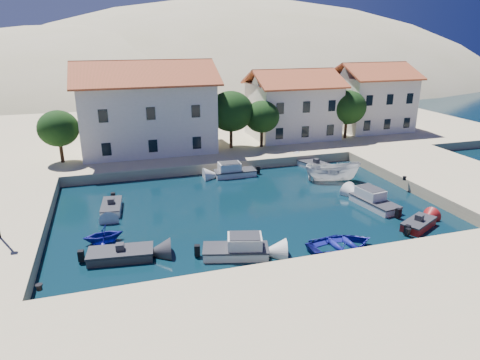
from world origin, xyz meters
The scene contains 20 objects.
ground centered at (0.00, 0.00, 0.00)m, with size 400.00×400.00×0.00m, color black.
quay_south centered at (0.00, -6.00, 0.50)m, with size 52.00×12.00×1.00m, color #CBB38A.
quay_east centered at (20.50, 10.00, 0.50)m, with size 11.00×20.00×1.00m, color #CBB38A.
quay_north centered at (2.00, 38.00, 0.50)m, with size 80.00×36.00×1.00m, color #CBB38A.
hills centered at (20.64, 123.62, -23.40)m, with size 254.00×176.00×99.00m.
building_left centered at (-6.00, 28.00, 5.94)m, with size 14.70×9.45×9.70m.
building_mid centered at (12.00, 29.00, 5.22)m, with size 10.50×8.40×8.30m.
building_right centered at (24.00, 30.00, 5.47)m, with size 9.45×8.40×8.80m.
trees centered at (4.51, 25.46, 4.84)m, with size 37.30×5.30×6.45m.
bollards centered at (2.80, 3.87, 1.15)m, with size 29.36×9.56×0.30m.
motorboat_grey_sw centered at (-10.19, 4.74, 0.29)m, with size 4.21×2.24×1.25m.
cabin_cruiser_south centered at (-3.18, 2.95, 0.48)m, with size 4.48×2.81×1.60m.
rowboat_south centered at (3.69, 1.84, 0.00)m, with size 3.28×4.59×0.95m, color navy.
motorboat_red_se centered at (10.71, 3.01, 0.30)m, with size 3.41×2.66×1.25m.
cabin_cruiser_east centered at (9.99, 7.43, 0.48)m, with size 2.41×4.59×1.60m.
boat_east centered at (9.88, 14.28, 0.00)m, with size 1.97×5.24×2.02m, color silver.
motorboat_white_ne centered at (10.21, 18.36, 0.29)m, with size 3.00×4.37×1.25m.
rowboat_west centered at (-11.21, 7.49, 0.00)m, with size 2.23×2.58×1.36m, color navy.
motorboat_white_west centered at (-10.56, 12.94, 0.30)m, with size 1.81×3.51×1.25m.
cabin_cruiser_north centered at (1.37, 18.46, 0.48)m, with size 4.11×1.80×1.60m.
Camera 1 is at (-10.05, -20.23, 13.44)m, focal length 32.00 mm.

